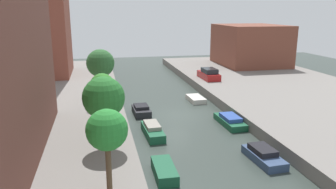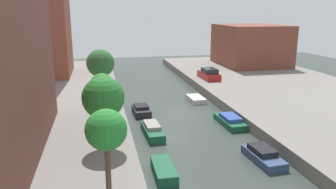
# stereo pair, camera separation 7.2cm
# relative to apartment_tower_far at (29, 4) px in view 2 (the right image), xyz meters

# --- Properties ---
(ground_plane) EXTENTS (84.00, 84.00, 0.00)m
(ground_plane) POSITION_rel_apartment_tower_far_xyz_m (16.00, -19.49, -10.75)
(ground_plane) COLOR #333D38
(quay_left) EXTENTS (20.00, 64.00, 1.00)m
(quay_left) POSITION_rel_apartment_tower_far_xyz_m (1.00, -19.49, -10.25)
(quay_left) COLOR gray
(quay_left) RESTS_ON ground_plane
(quay_right) EXTENTS (20.00, 64.00, 1.00)m
(quay_right) POSITION_rel_apartment_tower_far_xyz_m (31.00, -19.49, -10.25)
(quay_right) COLOR gray
(quay_right) RESTS_ON ground_plane
(apartment_tower_far) EXTENTS (10.00, 9.95, 19.51)m
(apartment_tower_far) POSITION_rel_apartment_tower_far_xyz_m (0.00, 0.00, 0.00)
(apartment_tower_far) COLOR brown
(apartment_tower_far) RESTS_ON quay_left
(low_block_right) EXTENTS (10.00, 11.60, 6.60)m
(low_block_right) POSITION_rel_apartment_tower_far_xyz_m (34.00, 2.34, -6.45)
(low_block_right) COLOR brown
(low_block_right) RESTS_ON quay_right
(street_tree_0) EXTENTS (2.05, 2.05, 4.44)m
(street_tree_0) POSITION_rel_apartment_tower_far_xyz_m (9.03, -34.28, -6.39)
(street_tree_0) COLOR brown
(street_tree_0) RESTS_ON quay_left
(street_tree_1) EXTENTS (2.78, 2.78, 4.86)m
(street_tree_1) POSITION_rel_apartment_tower_far_xyz_m (9.03, -28.28, -6.32)
(street_tree_1) COLOR brown
(street_tree_1) RESTS_ON quay_left
(street_tree_2) EXTENTS (1.96, 1.96, 4.22)m
(street_tree_2) POSITION_rel_apartment_tower_far_xyz_m (9.03, -23.68, -6.54)
(street_tree_2) COLOR brown
(street_tree_2) RESTS_ON quay_left
(street_tree_3) EXTENTS (2.68, 2.68, 5.40)m
(street_tree_3) POSITION_rel_apartment_tower_far_xyz_m (9.03, -17.42, -5.72)
(street_tree_3) COLOR brown
(street_tree_3) RESTS_ON quay_left
(parked_car) EXTENTS (1.96, 4.50, 1.46)m
(parked_car) POSITION_rel_apartment_tower_far_xyz_m (23.30, -7.87, -9.14)
(parked_car) COLOR maroon
(parked_car) RESTS_ON quay_right
(moored_boat_left_1) EXTENTS (1.30, 3.19, 0.70)m
(moored_boat_left_1) POSITION_rel_apartment_tower_far_xyz_m (12.46, -31.21, -10.40)
(moored_boat_left_1) COLOR #195638
(moored_boat_left_1) RESTS_ON ground_plane
(moored_boat_left_2) EXTENTS (1.46, 4.09, 0.96)m
(moored_boat_left_2) POSITION_rel_apartment_tower_far_xyz_m (12.90, -24.23, -10.34)
(moored_boat_left_2) COLOR #195638
(moored_boat_left_2) RESTS_ON ground_plane
(moored_boat_left_3) EXTENTS (1.62, 3.13, 0.95)m
(moored_boat_left_3) POSITION_rel_apartment_tower_far_xyz_m (12.75, -18.42, -10.34)
(moored_boat_left_3) COLOR #232328
(moored_boat_left_3) RESTS_ON ground_plane
(moored_boat_right_1) EXTENTS (1.71, 3.72, 0.94)m
(moored_boat_right_1) POSITION_rel_apartment_tower_far_xyz_m (19.49, -30.56, -10.36)
(moored_boat_right_1) COLOR #33476B
(moored_boat_right_1) RESTS_ON ground_plane
(moored_boat_right_2) EXTENTS (1.65, 4.20, 0.89)m
(moored_boat_right_2) POSITION_rel_apartment_tower_far_xyz_m (20.11, -23.15, -10.38)
(moored_boat_right_2) COLOR #195638
(moored_boat_right_2) RESTS_ON ground_plane
(moored_boat_right_3) EXTENTS (1.66, 3.06, 0.53)m
(moored_boat_right_3) POSITION_rel_apartment_tower_far_xyz_m (19.40, -14.92, -10.49)
(moored_boat_right_3) COLOR beige
(moored_boat_right_3) RESTS_ON ground_plane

